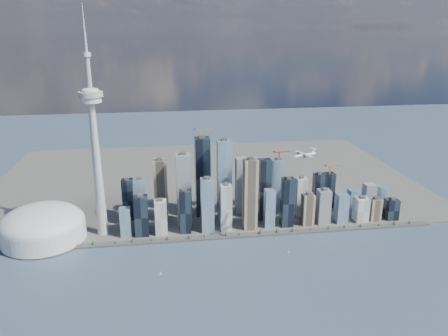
{
  "coord_description": "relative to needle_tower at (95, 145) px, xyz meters",
  "views": [
    {
      "loc": [
        -141.99,
        -724.08,
        500.52
      ],
      "look_at": [
        1.68,
        260.0,
        179.33
      ],
      "focal_mm": 35.0,
      "sensor_mm": 36.0,
      "label": 1
    }
  ],
  "objects": [
    {
      "name": "seawall",
      "position": [
        300.0,
        -60.0,
        -233.84
      ],
      "size": [
        1100.0,
        22.0,
        4.0
      ],
      "primitive_type": "cube",
      "color": "#383838",
      "rests_on": "ground"
    },
    {
      "name": "shoreline_trees",
      "position": [
        300.0,
        -60.0,
        -227.06
      ],
      "size": [
        960.53,
        7.2,
        8.8
      ],
      "color": "#3F2D1E",
      "rests_on": "seawall"
    },
    {
      "name": "skyscraper_cluster",
      "position": [
        359.62,
        26.82,
        -160.08
      ],
      "size": [
        736.0,
        142.0,
        245.03
      ],
      "color": "black",
      "rests_on": "land"
    },
    {
      "name": "sailboat_east",
      "position": [
        438.26,
        -160.18,
        -233.25
      ],
      "size": [
        5.83,
        1.89,
        8.08
      ],
      "rotation": [
        0.0,
        0.0,
        -0.07
      ],
      "color": "silver",
      "rests_on": "ground"
    },
    {
      "name": "land",
      "position": [
        300.0,
        390.0,
        -234.34
      ],
      "size": [
        1400.0,
        900.0,
        3.0
      ],
      "primitive_type": "cube",
      "color": "#4C4C47",
      "rests_on": "ground"
    },
    {
      "name": "dome_stadium",
      "position": [
        -140.0,
        -10.0,
        -196.4
      ],
      "size": [
        200.0,
        200.0,
        86.0
      ],
      "color": "silver",
      "rests_on": "land"
    },
    {
      "name": "needle_tower",
      "position": [
        0.0,
        0.0,
        0.0
      ],
      "size": [
        56.0,
        56.0,
        550.5
      ],
      "color": "gray",
      "rests_on": "land"
    },
    {
      "name": "airplane",
      "position": [
        465.53,
        -151.59,
        -1.06
      ],
      "size": [
        61.89,
        55.37,
        15.52
      ],
      "rotation": [
        0.0,
        0.0,
        0.34
      ],
      "color": "white",
      "rests_on": "ground"
    },
    {
      "name": "sailboat_west",
      "position": [
        141.93,
        -211.1,
        -233.03
      ],
      "size": [
        6.35,
        2.41,
        8.76
      ],
      "rotation": [
        0.0,
        0.0,
        -0.14
      ],
      "color": "silver",
      "rests_on": "ground"
    },
    {
      "name": "ground",
      "position": [
        300.0,
        -310.0,
        -235.84
      ],
      "size": [
        4000.0,
        4000.0,
        0.0
      ],
      "primitive_type": "plane",
      "color": "#354C5D",
      "rests_on": "ground"
    }
  ]
}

